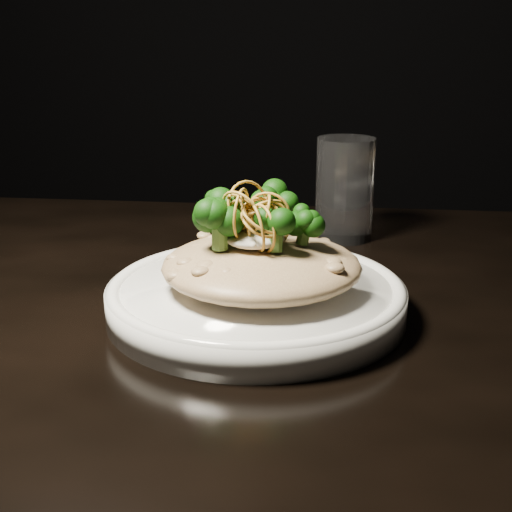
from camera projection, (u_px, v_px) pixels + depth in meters
The scene contains 7 objects.
table at pixel (312, 398), 0.66m from camera, with size 1.10×0.80×0.75m.
plate at pixel (256, 300), 0.63m from camera, with size 0.26×0.26×0.03m, color white.
risotto at pixel (262, 266), 0.62m from camera, with size 0.18×0.18×0.04m, color brown.
broccoli at pixel (255, 217), 0.62m from camera, with size 0.12×0.12×0.04m, color black, non-canonical shape.
cheese at pixel (255, 238), 0.61m from camera, with size 0.05×0.05×0.01m, color white.
shallots at pixel (256, 213), 0.60m from camera, with size 0.05×0.05×0.03m, color #8E601E, non-canonical shape.
drinking_glass at pixel (345, 189), 0.85m from camera, with size 0.07×0.07×0.12m, color white.
Camera 1 is at (0.01, -0.59, 1.00)m, focal length 50.00 mm.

